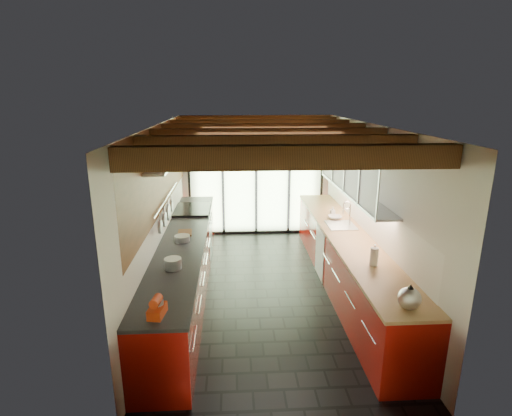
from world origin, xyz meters
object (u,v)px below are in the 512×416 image
object	(u,v)px
paper_towel	(374,257)
bowl	(335,217)
kettle	(410,297)
soap_bottle	(333,211)
stand_mixer	(157,308)

from	to	relation	value
paper_towel	bowl	bearing A→B (deg)	90.00
kettle	soap_bottle	world-z (taller)	kettle
stand_mixer	bowl	world-z (taller)	stand_mixer
kettle	soap_bottle	distance (m)	3.21
soap_bottle	bowl	distance (m)	0.19
stand_mixer	paper_towel	distance (m)	2.75
paper_towel	bowl	xyz separation A→B (m)	(0.00, 1.98, -0.09)
paper_towel	soap_bottle	world-z (taller)	paper_towel
soap_bottle	bowl	bearing A→B (deg)	-90.00
kettle	bowl	world-z (taller)	kettle
kettle	soap_bottle	size ratio (longest dim) A/B	1.75
kettle	paper_towel	distance (m)	1.05
stand_mixer	bowl	xyz separation A→B (m)	(2.54, 3.02, -0.06)
kettle	soap_bottle	bearing A→B (deg)	90.00
kettle	bowl	distance (m)	3.03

